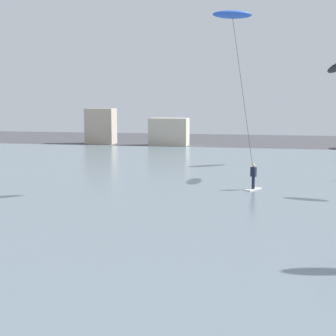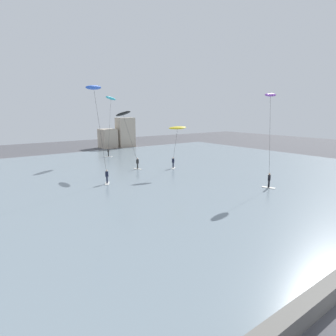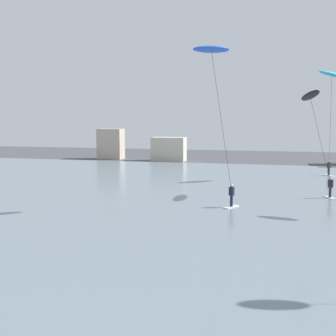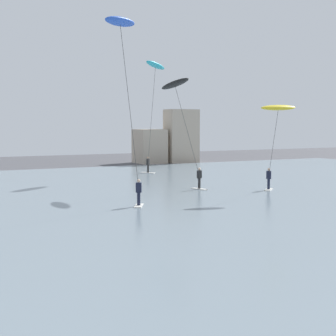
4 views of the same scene
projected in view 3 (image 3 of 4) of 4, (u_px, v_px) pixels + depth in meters
The scene contains 5 objects.
water_bay at pixel (207, 202), 31.42m from camera, with size 84.00×52.00×0.10m, color slate.
far_shore_buildings at pixel (282, 145), 57.58m from camera, with size 43.43×4.28×6.88m.
kitesurfer_black at pixel (313, 107), 32.89m from camera, with size 2.97×2.94×8.47m.
kitesurfer_blue at pixel (214, 70), 27.88m from camera, with size 3.30×2.65×11.02m.
kitesurfer_cyan at pixel (332, 83), 41.46m from camera, with size 3.25×5.11×10.83m.
Camera 3 is at (4.35, -0.75, 6.38)m, focal length 45.03 mm.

